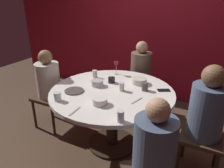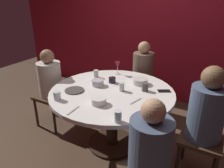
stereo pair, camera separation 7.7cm
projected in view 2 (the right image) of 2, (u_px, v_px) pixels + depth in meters
ground_plane at (112, 144)px, 2.72m from camera, size 8.00×8.00×0.00m
back_wall at (160, 25)px, 3.55m from camera, size 6.00×0.10×2.60m
dining_table at (112, 101)px, 2.49m from camera, size 1.42×1.42×0.75m
seated_diner_left at (50, 80)px, 2.88m from camera, size 0.40×0.40×1.11m
seated_diner_back at (143, 70)px, 3.23m from camera, size 0.40×0.40×1.14m
seated_diner_right at (206, 113)px, 1.98m from camera, size 0.40×0.40×1.20m
seated_diner_front_right at (150, 152)px, 1.56m from camera, size 0.57×0.57×1.13m
candle_holder at (112, 80)px, 2.63m from camera, size 0.09×0.09×0.09m
wine_glass at (118, 65)px, 2.88m from camera, size 0.08×0.08×0.18m
dinner_plate at (74, 90)px, 2.42m from camera, size 0.22×0.22×0.01m
cell_phone at (164, 91)px, 2.41m from camera, size 0.16×0.13×0.01m
bowl_serving_large at (98, 83)px, 2.55m from camera, size 0.14×0.14×0.07m
bowl_salad_center at (99, 101)px, 2.12m from camera, size 0.15×0.15×0.07m
bowl_small_white at (140, 81)px, 2.60m from camera, size 0.18×0.18×0.07m
cup_near_candle at (96, 74)px, 2.80m from camera, size 0.06×0.06×0.10m
cup_by_left_diner at (122, 87)px, 2.40m from camera, size 0.06×0.06×0.10m
cup_by_right_diner at (57, 96)px, 2.20m from camera, size 0.07×0.07×0.09m
cup_center_front at (145, 87)px, 2.40m from camera, size 0.07×0.07×0.09m
cup_far_edge at (118, 116)px, 1.82m from camera, size 0.07×0.07×0.10m
fork_near_plate at (73, 110)px, 2.01m from camera, size 0.02×0.18×0.01m
knife_near_plate at (136, 101)px, 2.18m from camera, size 0.06×0.18×0.01m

